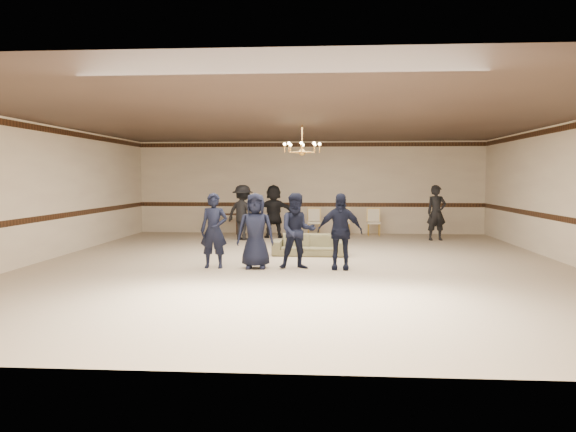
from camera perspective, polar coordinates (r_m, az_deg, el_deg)
name	(u,v)px	position (r m, az deg, el deg)	size (l,w,h in m)	color
room	(300,193)	(12.41, 1.23, 2.35)	(12.01, 14.01, 3.21)	tan
chair_rail	(310,205)	(19.40, 2.23, 1.17)	(12.00, 0.02, 0.14)	#371F10
crown_molding	(310,145)	(19.41, 2.25, 7.32)	(12.00, 0.02, 0.14)	#371F10
chandelier	(302,139)	(13.43, 1.45, 7.92)	(0.94, 0.94, 0.89)	gold
boy_a	(214,231)	(12.07, -7.60, -1.48)	(0.59, 0.39, 1.62)	black
boy_b	(255,231)	(11.92, -3.36, -1.52)	(0.79, 0.52, 1.62)	black
boy_c	(297,231)	(11.84, 0.97, -1.56)	(0.79, 0.61, 1.62)	black
boy_d	(340,231)	(11.82, 5.33, -1.58)	(0.95, 0.40, 1.62)	black
settee	(309,245)	(13.94, 2.19, -2.97)	(1.82, 0.71, 0.53)	brown
adult_left	(243,213)	(17.35, -4.66, 0.35)	(1.11, 0.64, 1.71)	black
adult_mid	(274,211)	(17.94, -1.48, 0.48)	(1.59, 0.51, 1.71)	black
adult_right	(436,213)	(17.78, 14.98, 0.32)	(0.62, 0.41, 1.71)	black
banquet_chair_left	(314,222)	(18.68, 2.67, -0.63)	(0.43, 0.43, 0.90)	beige
banquet_chair_mid	(344,222)	(18.68, 5.73, -0.65)	(0.43, 0.43, 0.90)	beige
banquet_chair_right	(374,222)	(18.74, 8.79, -0.66)	(0.43, 0.43, 0.90)	beige
console_table	(227,224)	(19.19, -6.31, -0.80)	(0.85, 0.36, 0.71)	black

